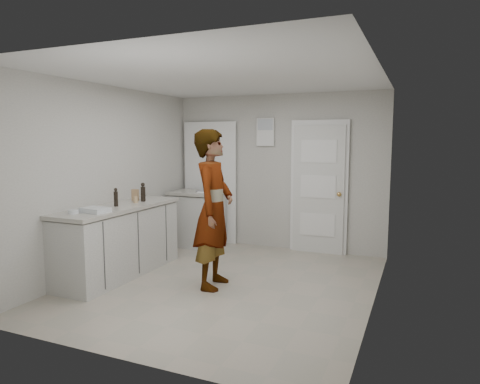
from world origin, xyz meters
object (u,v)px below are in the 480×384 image
at_px(cake_mix_box, 135,195).
at_px(oil_cruet_a, 143,192).
at_px(egg_bowl, 73,212).
at_px(oil_cruet_b, 116,198).
at_px(person, 214,209).
at_px(baking_dish, 95,210).
at_px(spice_jar, 136,200).

relative_size(cake_mix_box, oil_cruet_a, 0.62).
bearing_deg(egg_bowl, cake_mix_box, 89.81).
distance_m(oil_cruet_b, egg_bowl, 0.65).
distance_m(person, oil_cruet_b, 1.33).
bearing_deg(oil_cruet_b, baking_dish, -81.51).
xyz_separation_m(cake_mix_box, spice_jar, (0.13, -0.17, -0.04)).
bearing_deg(baking_dish, oil_cruet_a, 90.92).
xyz_separation_m(spice_jar, baking_dish, (0.02, -0.81, -0.02)).
xyz_separation_m(cake_mix_box, egg_bowl, (-0.00, -1.16, -0.06)).
height_order(cake_mix_box, oil_cruet_b, oil_cruet_b).
bearing_deg(oil_cruet_b, egg_bowl, -98.31).
distance_m(oil_cruet_a, baking_dish, 0.97).
height_order(cake_mix_box, oil_cruet_a, oil_cruet_a).
relative_size(oil_cruet_b, egg_bowl, 2.01).
bearing_deg(spice_jar, egg_bowl, -97.92).
bearing_deg(cake_mix_box, oil_cruet_b, -81.16).
bearing_deg(egg_bowl, oil_cruet_a, 82.72).
xyz_separation_m(oil_cruet_a, oil_cruet_b, (-0.05, -0.51, -0.01)).
bearing_deg(person, egg_bowl, 111.95).
bearing_deg(oil_cruet_b, oil_cruet_a, 84.03).
relative_size(oil_cruet_a, baking_dish, 0.77).
distance_m(person, oil_cruet_a, 1.32).
xyz_separation_m(spice_jar, oil_cruet_a, (0.01, 0.16, 0.08)).
xyz_separation_m(oil_cruet_b, egg_bowl, (-0.09, -0.64, -0.09)).
bearing_deg(person, oil_cruet_b, 89.26).
height_order(cake_mix_box, baking_dish, cake_mix_box).
bearing_deg(egg_bowl, person, 29.43).
bearing_deg(oil_cruet_a, cake_mix_box, 174.64).
bearing_deg(baking_dish, egg_bowl, -131.89).
distance_m(person, egg_bowl, 1.62).
height_order(spice_jar, baking_dish, spice_jar).
relative_size(cake_mix_box, baking_dish, 0.47).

